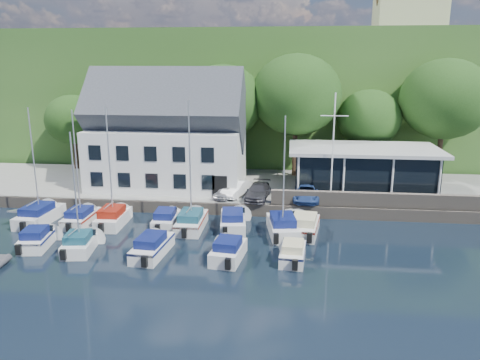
{
  "coord_description": "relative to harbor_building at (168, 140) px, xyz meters",
  "views": [
    {
      "loc": [
        4.49,
        -26.0,
        12.59
      ],
      "look_at": [
        0.65,
        9.0,
        3.58
      ],
      "focal_mm": 35.0,
      "sensor_mm": 36.0,
      "label": 1
    }
  ],
  "objects": [
    {
      "name": "tree_5",
      "position": [
        26.32,
        5.4,
        1.58
      ],
      "size": [
        8.68,
        8.68,
        11.86
      ],
      "primitive_type": null,
      "color": "#193610",
      "rests_on": "quay"
    },
    {
      "name": "flagpole",
      "position": [
        14.91,
        -4.52,
        0.22
      ],
      "size": [
        2.2,
        0.2,
        9.15
      ],
      "primitive_type": null,
      "color": "silver",
      "rests_on": "quay"
    },
    {
      "name": "car_silver",
      "position": [
        6.02,
        -3.73,
        -3.8
      ],
      "size": [
        2.31,
        3.46,
        1.1
      ],
      "primitive_type": "imported",
      "rotation": [
        0.0,
        0.0,
        -0.35
      ],
      "color": "silver",
      "rests_on": "quay"
    },
    {
      "name": "tree_1",
      "position": [
        -4.94,
        5.34,
        0.4
      ],
      "size": [
        6.95,
        6.95,
        9.5
      ],
      "primitive_type": null,
      "color": "#193610",
      "rests_on": "quay"
    },
    {
      "name": "boat_r2_4",
      "position": [
        11.82,
        -14.2,
        -4.68
      ],
      "size": [
        2.02,
        4.79,
        1.35
      ],
      "primitive_type": null,
      "rotation": [
        0.0,
        0.0,
        -0.08
      ],
      "color": "silver",
      "rests_on": "ground"
    },
    {
      "name": "gangway",
      "position": [
        -9.5,
        -7.5,
        -5.35
      ],
      "size": [
        1.2,
        6.0,
        1.4
      ],
      "primitive_type": null,
      "color": "silver",
      "rests_on": "ground"
    },
    {
      "name": "field_patch",
      "position": [
        15.0,
        53.5,
        10.8
      ],
      "size": [
        50.0,
        30.0,
        0.3
      ],
      "primitive_type": "cube",
      "color": "#525F2F",
      "rests_on": "hillside"
    },
    {
      "name": "boat_r1_7",
      "position": [
        12.66,
        -9.23,
        -4.59
      ],
      "size": [
        2.97,
        6.29,
        1.52
      ],
      "primitive_type": null,
      "rotation": [
        0.0,
        0.0,
        -0.14
      ],
      "color": "silver",
      "rests_on": "ground"
    },
    {
      "name": "boat_r2_3",
      "position": [
        7.64,
        -14.46,
        -4.61
      ],
      "size": [
        2.57,
        5.25,
        1.48
      ],
      "primitive_type": null,
      "rotation": [
        0.0,
        0.0,
        -0.13
      ],
      "color": "silver",
      "rests_on": "ground"
    },
    {
      "name": "boat_r1_2",
      "position": [
        -2.25,
        -8.89,
        -0.8
      ],
      "size": [
        2.18,
        6.06,
        9.09
      ],
      "primitive_type": null,
      "rotation": [
        0.0,
        0.0,
        0.03
      ],
      "color": "silver",
      "rests_on": "ground"
    },
    {
      "name": "boat_r1_1",
      "position": [
        -4.86,
        -8.97,
        -1.21
      ],
      "size": [
        1.97,
        5.64,
        8.29
      ],
      "primitive_type": null,
      "rotation": [
        0.0,
        0.0,
        -0.0
      ],
      "color": "silver",
      "rests_on": "ground"
    },
    {
      "name": "quay_face",
      "position": [
        7.0,
        -5.5,
        -4.85
      ],
      "size": [
        60.0,
        0.3,
        1.0
      ],
      "primitive_type": "cube",
      "color": "#6A6054",
      "rests_on": "ground"
    },
    {
      "name": "car_white",
      "position": [
        6.84,
        -3.07,
        -3.7
      ],
      "size": [
        2.58,
        4.18,
        1.3
      ],
      "primitive_type": "imported",
      "rotation": [
        0.0,
        0.0,
        -0.33
      ],
      "color": "white",
      "rests_on": "quay"
    },
    {
      "name": "boat_r1_5",
      "position": [
        7.21,
        -8.51,
        -4.63
      ],
      "size": [
        2.8,
        6.31,
        1.44
      ],
      "primitive_type": null,
      "rotation": [
        0.0,
        0.0,
        0.12
      ],
      "color": "silver",
      "rests_on": "ground"
    },
    {
      "name": "boat_r2_1",
      "position": [
        -2.55,
        -14.24,
        -1.12
      ],
      "size": [
        2.65,
        5.12,
        8.45
      ],
      "primitive_type": null,
      "rotation": [
        0.0,
        0.0,
        0.15
      ],
      "color": "silver",
      "rests_on": "ground"
    },
    {
      "name": "harbor_building",
      "position": [
        0.0,
        0.0,
        0.0
      ],
      "size": [
        14.4,
        8.2,
        8.7
      ],
      "primitive_type": null,
      "color": "silver",
      "rests_on": "quay"
    },
    {
      "name": "car_blue",
      "position": [
        12.96,
        -3.75,
        -3.64
      ],
      "size": [
        1.89,
        4.23,
        1.41
      ],
      "primitive_type": "imported",
      "rotation": [
        0.0,
        0.0,
        -0.06
      ],
      "color": "navy",
      "rests_on": "quay"
    },
    {
      "name": "seawall",
      "position": [
        19.0,
        -5.1,
        -3.75
      ],
      "size": [
        18.0,
        0.5,
        1.2
      ],
      "primitive_type": "cube",
      "color": "#6A6054",
      "rests_on": "quay"
    },
    {
      "name": "boat_r1_3",
      "position": [
        1.97,
        -8.79,
        -4.65
      ],
      "size": [
        2.1,
        5.29,
        1.41
      ],
      "primitive_type": null,
      "rotation": [
        0.0,
        0.0,
        0.05
      ],
      "color": "silver",
      "rests_on": "ground"
    },
    {
      "name": "boat_r1_4",
      "position": [
        4.06,
        -9.07,
        -0.87
      ],
      "size": [
        2.09,
        6.37,
        8.96
      ],
      "primitive_type": null,
      "rotation": [
        0.0,
        0.0,
        0.01
      ],
      "color": "silver",
      "rests_on": "ground"
    },
    {
      "name": "boat_r2_0",
      "position": [
        -5.83,
        -13.83,
        -4.64
      ],
      "size": [
        2.56,
        5.03,
        1.42
      ],
      "primitive_type": null,
      "rotation": [
        0.0,
        0.0,
        0.15
      ],
      "color": "silver",
      "rests_on": "ground"
    },
    {
      "name": "ground",
      "position": [
        7.0,
        -16.5,
        -5.35
      ],
      "size": [
        180.0,
        180.0,
        0.0
      ],
      "primitive_type": "plane",
      "color": "black",
      "rests_on": "ground"
    },
    {
      "name": "tree_0",
      "position": [
        -12.02,
        5.78,
        -0.31
      ],
      "size": [
        5.91,
        5.91,
        8.07
      ],
      "primitive_type": null,
      "color": "#193610",
      "rests_on": "quay"
    },
    {
      "name": "farmhouse",
      "position": [
        29.0,
        35.5,
        14.75
      ],
      "size": [
        10.4,
        7.0,
        8.2
      ],
      "primitive_type": null,
      "color": "beige",
      "rests_on": "hillside"
    },
    {
      "name": "car_dgrey",
      "position": [
        8.79,
        -3.76,
        -3.71
      ],
      "size": [
        2.25,
        4.59,
        1.29
      ],
      "primitive_type": "imported",
      "rotation": [
        0.0,
        0.0,
        -0.1
      ],
      "color": "#313136",
      "rests_on": "quay"
    },
    {
      "name": "tree_4",
      "position": [
        19.35,
        6.12,
        0.06
      ],
      "size": [
        6.46,
        6.46,
        8.82
      ],
      "primitive_type": null,
      "color": "#193610",
      "rests_on": "quay"
    },
    {
      "name": "quay",
      "position": [
        7.0,
        1.0,
        -4.85
      ],
      "size": [
        60.0,
        13.0,
        1.0
      ],
      "primitive_type": "cube",
      "color": "gray",
      "rests_on": "ground"
    },
    {
      "name": "tree_3",
      "position": [
        11.92,
        5.18,
        1.82
      ],
      "size": [
        9.02,
        9.02,
        12.33
      ],
      "primitive_type": null,
      "color": "#193610",
      "rests_on": "quay"
    },
    {
      "name": "boat_r2_2",
      "position": [
        2.51,
        -14.29,
        -4.61
      ],
      "size": [
        2.4,
        6.26,
        1.47
      ],
      "primitive_type": null,
      "rotation": [
        0.0,
        0.0,
        -0.09
      ],
      "color": "silver",
      "rests_on": "ground"
    },
    {
      "name": "club_pavilion",
      "position": [
        18.0,
        -0.5,
        -2.3
      ],
      "size": [
        13.2,
        7.2,
        4.1
      ],
      "primitive_type": null,
      "color": "black",
      "rests_on": "quay"
    },
    {
      "name": "hillside",
      "position": [
        7.0,
        45.5,
        2.65
      ],
      "size": [
        160.0,
        75.0,
        16.0
      ],
      "primitive_type": "cube",
      "color": "#2A541F",
      "rests_on": "ground"
    },
    {
      "name": "boat_r1_0",
      "position": [
        -8.34,
        -8.93,
        -0.71
      ],
      "size": [
        2.49,
        6.93,
        9.27
      ],
      "primitive_type": null,
      "rotation": [
        0.0,
        0.0,
        -0.04
      ],
      "color": "silver",
      "rests_on": "ground"
    },
    {
      "name": "boat_r1_6",
      "position": [
        11.07,
        -9.45,
        -0.62
      ],
      "size": [
        3.21,
        6.81,
        9.45
      ],
      "primitive_type": null,
      "rotation": [
        0.0,
        0.0,
        0.16
      ],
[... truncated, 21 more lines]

